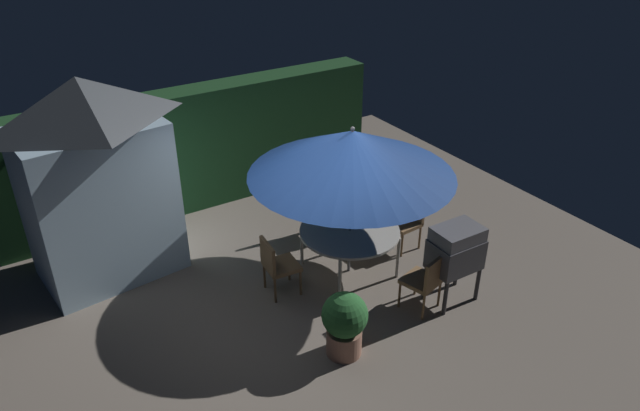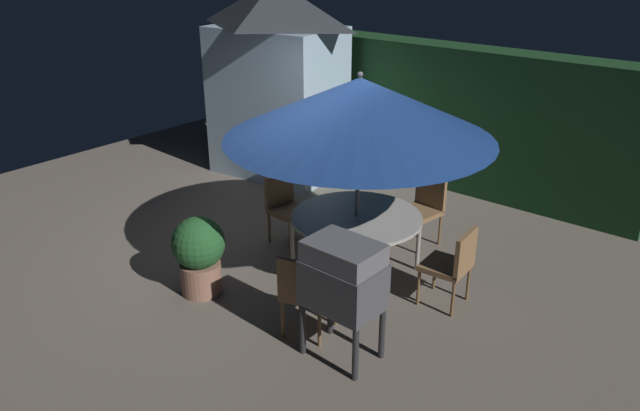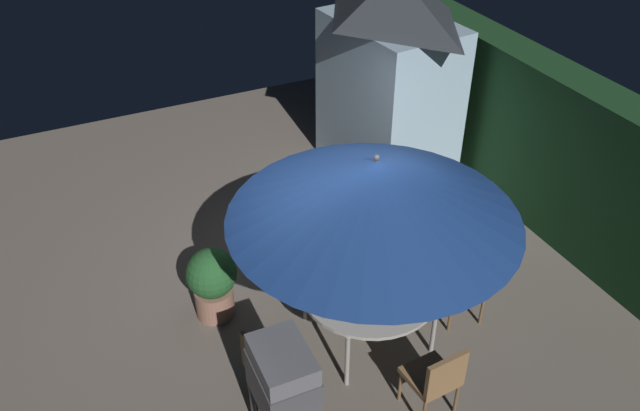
# 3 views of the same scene
# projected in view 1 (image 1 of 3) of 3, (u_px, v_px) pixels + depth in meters

# --- Properties ---
(ground_plane) EXTENTS (11.00, 11.00, 0.00)m
(ground_plane) POSITION_uv_depth(u_px,v_px,m) (294.00, 300.00, 8.49)
(ground_plane) COLOR #6B6056
(hedge_backdrop) EXTENTS (6.96, 0.61, 2.19)m
(hedge_backdrop) POSITION_uv_depth(u_px,v_px,m) (195.00, 149.00, 10.53)
(hedge_backdrop) COLOR #193D1E
(hedge_backdrop) RESTS_ON ground
(garden_shed) EXTENTS (2.22, 1.63, 3.08)m
(garden_shed) POSITION_uv_depth(u_px,v_px,m) (96.00, 179.00, 8.41)
(garden_shed) COLOR #9EBCD1
(garden_shed) RESTS_ON ground
(patio_table) EXTENTS (1.51, 1.51, 0.74)m
(patio_table) POSITION_uv_depth(u_px,v_px,m) (350.00, 233.00, 8.80)
(patio_table) COLOR #B2ADA3
(patio_table) RESTS_ON ground
(patio_umbrella) EXTENTS (2.97, 2.97, 2.39)m
(patio_umbrella) POSITION_uv_depth(u_px,v_px,m) (352.00, 153.00, 8.16)
(patio_umbrella) COLOR #4C4C51
(patio_umbrella) RESTS_ON ground
(bbq_grill) EXTENTS (0.71, 0.51, 1.20)m
(bbq_grill) POSITION_uv_depth(u_px,v_px,m) (456.00, 250.00, 8.12)
(bbq_grill) COLOR #47474C
(bbq_grill) RESTS_ON ground
(chair_near_shed) EXTENTS (0.50, 0.49, 0.90)m
(chair_near_shed) POSITION_uv_depth(u_px,v_px,m) (407.00, 218.00, 9.51)
(chair_near_shed) COLOR olive
(chair_near_shed) RESTS_ON ground
(chair_far_side) EXTENTS (0.53, 0.53, 0.90)m
(chair_far_side) POSITION_uv_depth(u_px,v_px,m) (318.00, 206.00, 9.85)
(chair_far_side) COLOR olive
(chair_far_side) RESTS_ON ground
(chair_toward_hedge) EXTENTS (0.51, 0.50, 0.90)m
(chair_toward_hedge) POSITION_uv_depth(u_px,v_px,m) (276.00, 263.00, 8.40)
(chair_toward_hedge) COLOR olive
(chair_toward_hedge) RESTS_ON ground
(chair_toward_house) EXTENTS (0.57, 0.57, 0.90)m
(chair_toward_house) POSITION_uv_depth(u_px,v_px,m) (426.00, 279.00, 8.07)
(chair_toward_house) COLOR olive
(chair_toward_house) RESTS_ON ground
(potted_plant_by_shed) EXTENTS (0.59, 0.59, 0.91)m
(potted_plant_by_shed) POSITION_uv_depth(u_px,v_px,m) (345.00, 322.00, 7.33)
(potted_plant_by_shed) COLOR #936651
(potted_plant_by_shed) RESTS_ON ground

